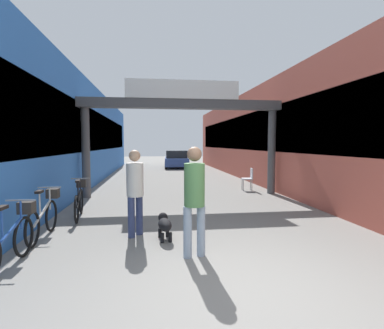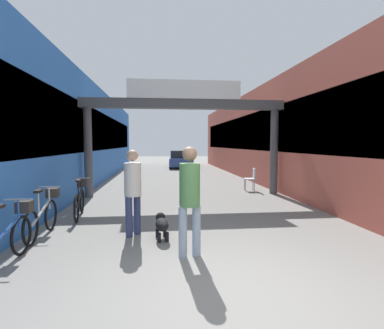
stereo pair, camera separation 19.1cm
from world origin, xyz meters
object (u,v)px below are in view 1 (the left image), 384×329
object	(u,v)px
bicycle_black_third	(79,200)
bollard_post_metal	(139,205)
pedestrian_companion	(194,194)
parked_car_blue	(176,159)
bicycle_silver_second	(44,216)
bicycle_blue_nearest	(11,238)
dog_on_leash	(164,224)
cafe_chair_aluminium_nearer	(249,177)
pedestrian_with_dog	(135,187)

from	to	relation	value
bicycle_black_third	bollard_post_metal	world-z (taller)	bollard_post_metal
pedestrian_companion	parked_car_blue	size ratio (longest dim) A/B	0.45
pedestrian_companion	bicycle_black_third	bearing A→B (deg)	129.90
parked_car_blue	bicycle_silver_second	bearing A→B (deg)	-103.35
parked_car_blue	bicycle_blue_nearest	bearing A→B (deg)	-102.32
pedestrian_companion	dog_on_leash	bearing A→B (deg)	114.45
bicycle_silver_second	parked_car_blue	world-z (taller)	parked_car_blue
dog_on_leash	bicycle_silver_second	bearing A→B (deg)	169.60
dog_on_leash	bicycle_blue_nearest	world-z (taller)	bicycle_blue_nearest
pedestrian_companion	parked_car_blue	distance (m)	18.40
bicycle_blue_nearest	parked_car_blue	bearing A→B (deg)	77.68
bicycle_blue_nearest	bicycle_silver_second	size ratio (longest dim) A/B	1.00
bicycle_blue_nearest	bicycle_black_third	world-z (taller)	same
cafe_chair_aluminium_nearer	pedestrian_with_dog	bearing A→B (deg)	-127.74
pedestrian_with_dog	bicycle_black_third	size ratio (longest dim) A/B	1.04
pedestrian_with_dog	bicycle_silver_second	world-z (taller)	pedestrian_with_dog
bollard_post_metal	dog_on_leash	bearing A→B (deg)	-58.01
bicycle_blue_nearest	bollard_post_metal	size ratio (longest dim) A/B	1.65
bicycle_blue_nearest	bicycle_silver_second	bearing A→B (deg)	90.18
bicycle_black_third	dog_on_leash	bearing A→B (deg)	-44.31
pedestrian_companion	bicycle_blue_nearest	xyz separation A→B (m)	(-2.83, -0.01, -0.62)
pedestrian_companion	cafe_chair_aluminium_nearer	size ratio (longest dim) A/B	2.05
bicycle_blue_nearest	bollard_post_metal	world-z (taller)	bollard_post_metal
parked_car_blue	cafe_chair_aluminium_nearer	bearing A→B (deg)	-80.49
dog_on_leash	cafe_chair_aluminium_nearer	distance (m)	6.71
dog_on_leash	bicycle_silver_second	size ratio (longest dim) A/B	0.39
pedestrian_companion	cafe_chair_aluminium_nearer	bearing A→B (deg)	64.72
bicycle_blue_nearest	bicycle_black_third	bearing A→B (deg)	84.34
bollard_post_metal	cafe_chair_aluminium_nearer	bearing A→B (deg)	49.42
bicycle_silver_second	pedestrian_companion	bearing A→B (deg)	-26.85
bicycle_blue_nearest	cafe_chair_aluminium_nearer	size ratio (longest dim) A/B	1.90
dog_on_leash	bicycle_blue_nearest	size ratio (longest dim) A/B	0.39
bicycle_black_third	parked_car_blue	xyz separation A→B (m)	(3.71, 15.34, 0.21)
pedestrian_with_dog	dog_on_leash	distance (m)	0.95
bollard_post_metal	cafe_chair_aluminium_nearer	distance (m)	6.34
pedestrian_with_dog	cafe_chair_aluminium_nearer	xyz separation A→B (m)	(4.17, 5.39, -0.46)
dog_on_leash	cafe_chair_aluminium_nearer	xyz separation A→B (m)	(3.60, 5.66, 0.25)
dog_on_leash	bicycle_black_third	bearing A→B (deg)	135.69
bicycle_silver_second	bicycle_black_third	xyz separation A→B (m)	(0.31, 1.59, 0.00)
bicycle_black_third	parked_car_blue	bearing A→B (deg)	76.39
bicycle_black_third	cafe_chair_aluminium_nearer	xyz separation A→B (m)	(5.67, 3.64, 0.10)
dog_on_leash	parked_car_blue	size ratio (longest dim) A/B	0.16
bicycle_silver_second	cafe_chair_aluminium_nearer	xyz separation A→B (m)	(5.98, 5.23, 0.10)
bicycle_silver_second	bollard_post_metal	bearing A→B (deg)	12.45
pedestrian_with_dog	pedestrian_companion	xyz separation A→B (m)	(1.03, -1.27, 0.05)
dog_on_leash	parked_car_blue	bearing A→B (deg)	84.61
bollard_post_metal	parked_car_blue	bearing A→B (deg)	82.53
pedestrian_with_dog	parked_car_blue	xyz separation A→B (m)	(2.21, 17.09, -0.36)
bicycle_black_third	bollard_post_metal	bearing A→B (deg)	-37.34
pedestrian_with_dog	parked_car_blue	distance (m)	17.24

